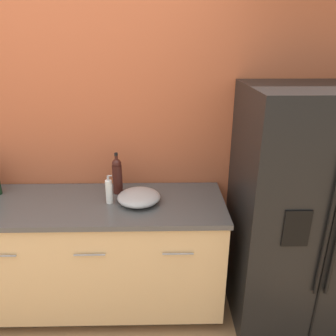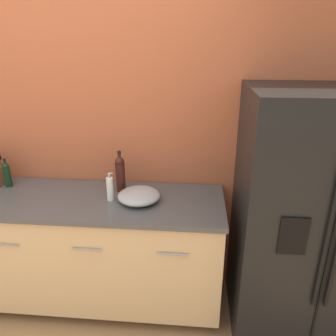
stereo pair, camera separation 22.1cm
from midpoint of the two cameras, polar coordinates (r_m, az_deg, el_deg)
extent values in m
cube|color=#BC5B38|center=(2.64, -20.42, 5.33)|extent=(10.00, 0.05, 2.60)
cube|color=black|center=(2.98, -18.74, -20.31)|extent=(2.30, 0.54, 0.09)
cube|color=#E0B77F|center=(2.68, -20.14, -13.80)|extent=(2.34, 0.62, 0.79)
cube|color=#4C4C4C|center=(2.46, -21.46, -6.08)|extent=(2.37, 0.64, 0.03)
cylinder|color=#99999E|center=(2.44, -29.62, -13.27)|extent=(0.20, 0.01, 0.01)
cylinder|color=#99999E|center=(2.23, -16.40, -14.42)|extent=(0.20, 0.01, 0.01)
cylinder|color=#99999E|center=(2.15, -1.29, -14.83)|extent=(0.20, 0.01, 0.01)
cube|color=black|center=(2.46, 20.40, -7.00)|extent=(0.95, 0.73, 1.72)
cube|color=black|center=(2.17, 23.78, -11.56)|extent=(0.01, 0.01, 1.68)
cylinder|color=black|center=(2.11, 23.41, -9.88)|extent=(0.02, 0.02, 0.94)
cube|color=black|center=(2.05, 18.64, -10.07)|extent=(0.16, 0.01, 0.24)
cylinder|color=#3D1914|center=(2.43, -11.37, -1.96)|extent=(0.07, 0.07, 0.22)
sphere|color=#3D1914|center=(2.39, -11.58, 0.71)|extent=(0.07, 0.07, 0.07)
cylinder|color=#3D1914|center=(2.38, -11.63, 1.27)|extent=(0.02, 0.02, 0.07)
cylinder|color=black|center=(2.36, -11.71, 2.33)|extent=(0.03, 0.03, 0.02)
cylinder|color=white|center=(2.31, -12.97, -4.11)|extent=(0.05, 0.05, 0.17)
cylinder|color=#B2B2B5|center=(2.27, -13.18, -1.78)|extent=(0.02, 0.02, 0.04)
cylinder|color=#B2B2B5|center=(2.26, -12.88, -1.38)|extent=(0.03, 0.01, 0.01)
ellipsoid|color=#A3A3A5|center=(2.29, -7.87, -5.12)|extent=(0.30, 0.30, 0.09)
camera|label=1|loc=(0.11, -92.86, -1.14)|focal=35.00mm
camera|label=2|loc=(0.11, 87.14, 1.14)|focal=35.00mm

